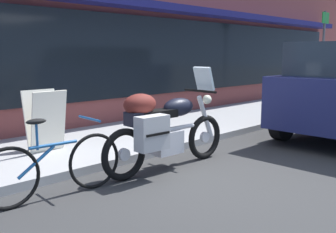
{
  "coord_description": "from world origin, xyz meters",
  "views": [
    {
      "loc": [
        -3.95,
        -3.09,
        1.61
      ],
      "look_at": [
        0.05,
        0.84,
        0.7
      ],
      "focal_mm": 41.52,
      "sensor_mm": 36.0,
      "label": 1
    }
  ],
  "objects_px": {
    "touring_motorcycle": "(163,127)",
    "parking_sign_pole": "(323,50)",
    "parked_bicycle": "(54,166)",
    "sandwich_board_sign": "(45,120)"
  },
  "relations": [
    {
      "from": "touring_motorcycle",
      "to": "parking_sign_pole",
      "type": "xyz_separation_m",
      "value": [
        7.89,
        1.2,
        1.1
      ]
    },
    {
      "from": "touring_motorcycle",
      "to": "parked_bicycle",
      "type": "distance_m",
      "value": 1.61
    },
    {
      "from": "parked_bicycle",
      "to": "touring_motorcycle",
      "type": "bearing_deg",
      "value": -4.53
    },
    {
      "from": "touring_motorcycle",
      "to": "parked_bicycle",
      "type": "height_order",
      "value": "touring_motorcycle"
    },
    {
      "from": "touring_motorcycle",
      "to": "sandwich_board_sign",
      "type": "relative_size",
      "value": 2.37
    },
    {
      "from": "touring_motorcycle",
      "to": "parking_sign_pole",
      "type": "height_order",
      "value": "parking_sign_pole"
    },
    {
      "from": "parked_bicycle",
      "to": "parking_sign_pole",
      "type": "height_order",
      "value": "parking_sign_pole"
    },
    {
      "from": "touring_motorcycle",
      "to": "parked_bicycle",
      "type": "bearing_deg",
      "value": 175.47
    },
    {
      "from": "touring_motorcycle",
      "to": "parking_sign_pole",
      "type": "bearing_deg",
      "value": 8.66
    },
    {
      "from": "parked_bicycle",
      "to": "parking_sign_pole",
      "type": "xyz_separation_m",
      "value": [
        9.47,
        1.07,
        1.35
      ]
    }
  ]
}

